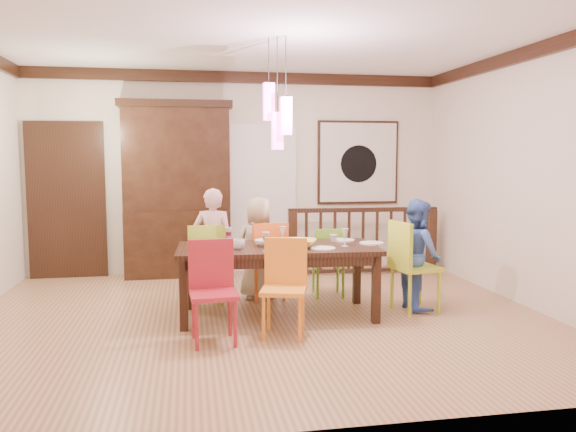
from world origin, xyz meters
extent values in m
plane|color=#966A48|center=(0.00, 0.00, 0.00)|extent=(6.00, 6.00, 0.00)
plane|color=white|center=(0.00, 0.00, 2.90)|extent=(6.00, 6.00, 0.00)
plane|color=silver|center=(0.00, 2.50, 1.45)|extent=(6.00, 0.00, 6.00)
plane|color=silver|center=(3.00, 0.00, 1.45)|extent=(0.00, 5.00, 5.00)
cube|color=black|center=(-2.40, 2.45, 1.05)|extent=(1.04, 0.07, 2.24)
cube|color=silver|center=(0.35, 2.46, 1.05)|extent=(0.97, 0.05, 2.22)
cube|color=black|center=(1.80, 2.47, 1.60)|extent=(1.25, 0.04, 1.25)
cube|color=silver|center=(1.80, 2.44, 1.60)|extent=(1.18, 0.02, 1.18)
cylinder|color=black|center=(1.80, 2.43, 1.58)|extent=(0.56, 0.01, 0.56)
cube|color=#FF4CB8|center=(0.10, 0.08, 2.25)|extent=(0.11, 0.11, 0.38)
cylinder|color=black|center=(0.10, 0.08, 2.67)|extent=(0.01, 0.01, 0.46)
cube|color=#FF4CB8|center=(0.26, -0.02, 2.10)|extent=(0.11, 0.11, 0.38)
cylinder|color=black|center=(0.26, -0.02, 2.59)|extent=(0.01, 0.01, 0.61)
cube|color=#FF4CB8|center=(0.18, 0.03, 1.95)|extent=(0.11, 0.11, 0.38)
cylinder|color=black|center=(0.18, 0.03, 2.52)|extent=(0.01, 0.01, 0.76)
cube|color=black|center=(0.18, 0.03, 0.72)|extent=(2.12, 1.04, 0.05)
cube|color=black|center=(-0.78, 0.42, 0.35)|extent=(0.08, 0.08, 0.70)
cube|color=black|center=(1.14, 0.42, 0.35)|extent=(0.08, 0.08, 0.70)
cube|color=black|center=(-0.78, -0.36, 0.35)|extent=(0.08, 0.08, 0.70)
cube|color=black|center=(1.14, -0.36, 0.35)|extent=(0.08, 0.08, 0.70)
cube|color=black|center=(0.18, 0.44, 0.65)|extent=(1.88, 0.13, 0.10)
cube|color=black|center=(0.18, -0.38, 0.65)|extent=(1.88, 0.13, 0.10)
cube|color=#98B92B|center=(-0.55, 0.72, 0.45)|extent=(0.42, 0.42, 0.04)
cube|color=#98B92B|center=(-0.55, 0.72, 0.70)|extent=(0.42, 0.05, 0.46)
cylinder|color=#98B92B|center=(-0.72, 0.55, 0.22)|extent=(0.04, 0.04, 0.44)
cylinder|color=#98B92B|center=(-0.38, 0.55, 0.22)|extent=(0.04, 0.04, 0.44)
cylinder|color=#98B92B|center=(-0.72, 0.89, 0.22)|extent=(0.04, 0.04, 0.44)
cylinder|color=#98B92B|center=(-0.38, 0.89, 0.22)|extent=(0.04, 0.04, 0.44)
cube|color=#E3591A|center=(0.15, 0.74, 0.45)|extent=(0.49, 0.49, 0.04)
cube|color=#E3591A|center=(0.15, 0.74, 0.70)|extent=(0.42, 0.11, 0.46)
cylinder|color=#E3591A|center=(-0.02, 0.57, 0.22)|extent=(0.04, 0.04, 0.44)
cylinder|color=#E3591A|center=(0.32, 0.57, 0.22)|extent=(0.04, 0.04, 0.44)
cylinder|color=#E3591A|center=(-0.02, 0.91, 0.22)|extent=(0.04, 0.04, 0.44)
cylinder|color=#E3591A|center=(0.32, 0.91, 0.22)|extent=(0.04, 0.04, 0.44)
cube|color=#6BAD2B|center=(0.91, 0.77, 0.41)|extent=(0.40, 0.40, 0.04)
cube|color=#6BAD2B|center=(0.91, 0.77, 0.63)|extent=(0.38, 0.05, 0.42)
cylinder|color=#6BAD2B|center=(0.76, 0.62, 0.20)|extent=(0.03, 0.03, 0.40)
cylinder|color=#6BAD2B|center=(1.07, 0.62, 0.20)|extent=(0.03, 0.03, 0.40)
cylinder|color=#6BAD2B|center=(0.76, 0.92, 0.20)|extent=(0.03, 0.03, 0.40)
cylinder|color=#6BAD2B|center=(1.07, 0.92, 0.20)|extent=(0.03, 0.03, 0.40)
cube|color=#A61E2B|center=(-0.53, -0.74, 0.45)|extent=(0.44, 0.44, 0.04)
cube|color=#A61E2B|center=(-0.53, -0.74, 0.70)|extent=(0.42, 0.07, 0.46)
cylinder|color=#A61E2B|center=(-0.70, -0.91, 0.22)|extent=(0.04, 0.04, 0.44)
cylinder|color=#A61E2B|center=(-0.36, -0.91, 0.22)|extent=(0.04, 0.04, 0.44)
cylinder|color=#A61E2B|center=(-0.70, -0.57, 0.22)|extent=(0.04, 0.04, 0.44)
cylinder|color=#A61E2B|center=(-0.36, -0.57, 0.22)|extent=(0.04, 0.04, 0.44)
cube|color=orange|center=(0.13, -0.66, 0.44)|extent=(0.51, 0.51, 0.04)
cube|color=orange|center=(0.13, -0.66, 0.69)|extent=(0.41, 0.15, 0.45)
cylinder|color=orange|center=(-0.04, -0.82, 0.22)|extent=(0.04, 0.04, 0.43)
cylinder|color=orange|center=(0.29, -0.82, 0.22)|extent=(0.04, 0.04, 0.43)
cylinder|color=orange|center=(-0.04, -0.49, 0.22)|extent=(0.04, 0.04, 0.43)
cylinder|color=orange|center=(0.29, -0.49, 0.22)|extent=(0.04, 0.04, 0.43)
cube|color=#BAD12C|center=(1.70, -0.04, 0.48)|extent=(0.52, 0.52, 0.04)
cube|color=#BAD12C|center=(1.70, -0.04, 0.75)|extent=(0.12, 0.45, 0.49)
cylinder|color=#BAD12C|center=(1.51, -0.22, 0.23)|extent=(0.04, 0.04, 0.47)
cylinder|color=#BAD12C|center=(1.88, -0.22, 0.23)|extent=(0.04, 0.04, 0.47)
cylinder|color=#BAD12C|center=(1.51, 0.14, 0.23)|extent=(0.04, 0.04, 0.47)
cylinder|color=#BAD12C|center=(1.88, 0.14, 0.23)|extent=(0.04, 0.04, 0.47)
cube|color=black|center=(-0.89, 2.28, 0.47)|extent=(1.46, 0.44, 0.94)
cube|color=black|center=(-0.89, 2.30, 1.66)|extent=(1.46, 0.40, 1.46)
cube|color=black|center=(-0.89, 2.49, 1.66)|extent=(1.25, 0.02, 1.25)
cube|color=black|center=(-0.89, 2.30, 2.41)|extent=(1.56, 0.44, 0.10)
cube|color=black|center=(0.70, 1.95, 0.46)|extent=(0.13, 0.13, 0.92)
cube|color=black|center=(2.76, 1.95, 0.46)|extent=(0.13, 0.13, 0.92)
cube|color=black|center=(1.73, 1.95, 0.93)|extent=(2.17, 0.19, 0.06)
cube|color=black|center=(1.73, 1.95, 0.05)|extent=(2.05, 0.16, 0.05)
imported|color=#FBBFC8|center=(-0.46, 0.84, 0.66)|extent=(0.55, 0.44, 1.33)
imported|color=beige|center=(0.08, 0.82, 0.61)|extent=(0.63, 0.45, 1.22)
imported|color=#466DC6|center=(1.76, 0.06, 0.61)|extent=(0.51, 0.63, 1.23)
imported|color=gold|center=(0.39, -0.09, 0.79)|extent=(0.44, 0.44, 0.08)
imported|color=white|center=(0.05, 0.07, 0.78)|extent=(0.24, 0.24, 0.07)
imported|color=silver|center=(-0.25, -0.10, 0.80)|extent=(0.17, 0.17, 0.10)
imported|color=silver|center=(0.84, 0.22, 0.79)|extent=(0.10, 0.10, 0.08)
cylinder|color=white|center=(-0.53, 0.31, 0.76)|extent=(0.26, 0.26, 0.01)
cylinder|color=white|center=(0.12, 0.30, 0.76)|extent=(0.26, 0.26, 0.01)
cylinder|color=white|center=(0.96, 0.28, 0.76)|extent=(0.26, 0.26, 0.01)
cylinder|color=white|center=(-0.44, -0.22, 0.76)|extent=(0.26, 0.26, 0.01)
cylinder|color=white|center=(0.60, -0.23, 0.76)|extent=(0.26, 0.26, 0.01)
cylinder|color=white|center=(1.21, 0.02, 0.76)|extent=(0.26, 0.26, 0.01)
cube|color=#D83359|center=(0.15, -0.27, 0.76)|extent=(0.18, 0.14, 0.01)
camera|label=1|loc=(-0.73, -5.73, 1.69)|focal=35.00mm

